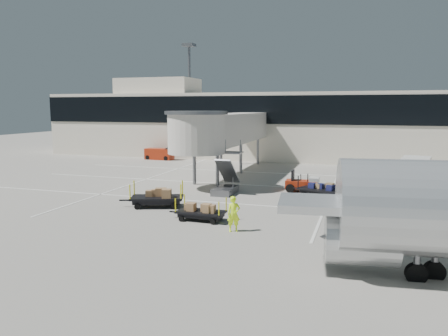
{
  "coord_description": "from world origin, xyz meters",
  "views": [
    {
      "loc": [
        8.15,
        -25.0,
        6.34
      ],
      "look_at": [
        -1.29,
        4.4,
        2.0
      ],
      "focal_mm": 35.0,
      "sensor_mm": 36.0,
      "label": 1
    }
  ],
  "objects": [
    {
      "name": "minivan",
      "position": [
        12.35,
        14.39,
        1.23
      ],
      "size": [
        3.14,
        5.72,
        2.05
      ],
      "rotation": [
        0.0,
        0.0,
        -0.18
      ],
      "color": "silver",
      "rests_on": "ground"
    },
    {
      "name": "baggage_tug",
      "position": [
        3.93,
        7.55,
        0.58
      ],
      "size": [
        2.47,
        1.58,
        1.6
      ],
      "rotation": [
        0.0,
        0.0,
        0.01
      ],
      "color": "maroon",
      "rests_on": "ground"
    },
    {
      "name": "lane_markings",
      "position": [
        -0.67,
        9.33,
        0.01
      ],
      "size": [
        40.0,
        30.0,
        0.02
      ],
      "color": "white",
      "rests_on": "ground"
    },
    {
      "name": "belt_loader",
      "position": [
        -15.37,
        22.65,
        0.67
      ],
      "size": [
        3.7,
        1.63,
        1.75
      ],
      "rotation": [
        0.0,
        0.0,
        -0.05
      ],
      "color": "maroon",
      "rests_on": "ground"
    },
    {
      "name": "terminal",
      "position": [
        -0.35,
        29.94,
        4.11
      ],
      "size": [
        64.0,
        12.11,
        15.2
      ],
      "color": "beige",
      "rests_on": "ground"
    },
    {
      "name": "ground_worker",
      "position": [
        1.98,
        -4.17,
        0.92
      ],
      "size": [
        0.79,
        0.69,
        1.83
      ],
      "primitive_type": "imported",
      "rotation": [
        0.0,
        0.0,
        0.48
      ],
      "color": "#CEFF1A",
      "rests_on": "ground"
    },
    {
      "name": "ground",
      "position": [
        0.0,
        0.0,
        0.0
      ],
      "size": [
        140.0,
        140.0,
        0.0
      ],
      "primitive_type": "plane",
      "color": "#A7A295",
      "rests_on": "ground"
    },
    {
      "name": "suitcase_cart",
      "position": [
        5.43,
        5.88,
        0.52
      ],
      "size": [
        3.76,
        2.56,
        1.46
      ],
      "rotation": [
        0.0,
        0.0,
        -0.39
      ],
      "color": "black",
      "rests_on": "ground"
    },
    {
      "name": "jet_bridge",
      "position": [
        -3.97,
        12.26,
        4.28
      ],
      "size": [
        5.7,
        20.4,
        6.03
      ],
      "color": "beige",
      "rests_on": "ground"
    },
    {
      "name": "box_cart_near",
      "position": [
        -0.43,
        -2.68,
        0.5
      ],
      "size": [
        3.32,
        1.42,
        1.3
      ],
      "rotation": [
        0.0,
        0.0,
        -0.03
      ],
      "color": "black",
      "rests_on": "ground"
    },
    {
      "name": "box_cart_far",
      "position": [
        -4.22,
        -0.32,
        0.6
      ],
      "size": [
        4.1,
        2.63,
        1.58
      ],
      "rotation": [
        0.0,
        0.0,
        0.34
      ],
      "color": "black",
      "rests_on": "ground"
    }
  ]
}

